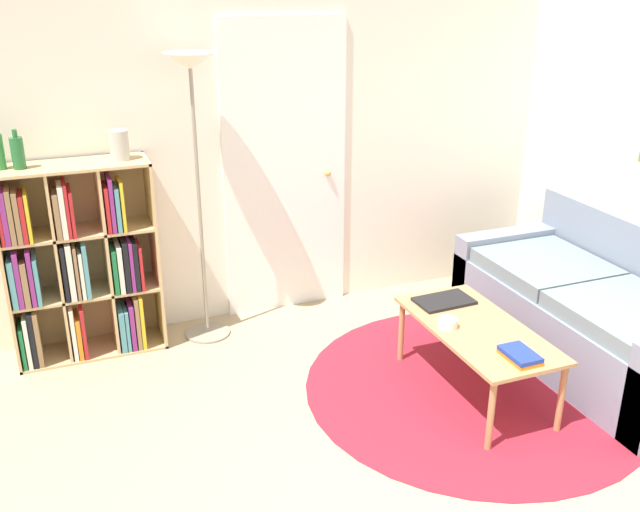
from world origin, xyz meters
TOP-DOWN VIEW (x-y plane):
  - wall_back at (0.00, 2.61)m, footprint 7.04×0.11m
  - rug at (0.68, 1.09)m, footprint 2.02×2.02m
  - bookshelf at (-1.43, 2.39)m, footprint 0.92×0.34m
  - floor_lamp at (-0.65, 2.34)m, footprint 0.32×0.32m
  - couch at (1.62, 1.13)m, footprint 0.90×1.85m
  - coffee_table at (0.64, 1.05)m, footprint 0.52×1.07m
  - laptop at (0.63, 1.40)m, footprint 0.35×0.23m
  - bowl at (0.48, 1.10)m, footprint 0.11×0.11m
  - book_stack_on_table at (0.64, 0.65)m, footprint 0.14×0.22m
  - bottle_middle at (-1.67, 2.39)m, footprint 0.07×0.07m
  - vase_on_shelf at (-1.10, 2.39)m, footprint 0.12×0.12m

SIDE VIEW (x-z plane):
  - rug at x=0.68m, z-range 0.00..0.01m
  - couch at x=1.62m, z-range -0.13..0.72m
  - coffee_table at x=0.64m, z-range 0.17..0.61m
  - laptop at x=0.63m, z-range 0.43..0.45m
  - book_stack_on_table at x=0.64m, z-range 0.43..0.48m
  - bowl at x=0.48m, z-range 0.43..0.49m
  - bookshelf at x=-1.43m, z-range -0.02..1.23m
  - wall_back at x=0.00m, z-range -0.01..2.59m
  - vase_on_shelf at x=-1.10m, z-range 1.25..1.44m
  - bottle_middle at x=-1.67m, z-range 1.24..1.47m
  - floor_lamp at x=-0.65m, z-range 0.61..2.49m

